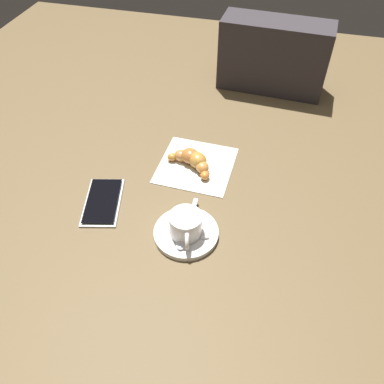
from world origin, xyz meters
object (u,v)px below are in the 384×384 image
at_px(sugar_packet, 202,225).
at_px(saucer, 187,233).
at_px(napkin, 196,165).
at_px(croissant, 193,159).
at_px(teaspoon, 186,232).
at_px(laptop_bag, 273,56).
at_px(espresso_cup, 187,225).
at_px(cell_phone, 103,201).

bearing_deg(sugar_packet, saucer, 108.71).
distance_m(napkin, croissant, 0.02).
bearing_deg(teaspoon, sugar_packet, -47.36).
distance_m(saucer, napkin, 0.20).
height_order(croissant, laptop_bag, laptop_bag).
bearing_deg(espresso_cup, sugar_packet, -43.80).
distance_m(croissant, cell_phone, 0.22).
height_order(sugar_packet, cell_phone, sugar_packet).
relative_size(napkin, laptop_bag, 0.58).
xyz_separation_m(sugar_packet, napkin, (0.18, 0.06, -0.01)).
bearing_deg(saucer, cell_phone, 78.84).
bearing_deg(croissant, cell_phone, 135.84).
distance_m(sugar_packet, cell_phone, 0.22).
bearing_deg(cell_phone, napkin, -45.05).
bearing_deg(croissant, saucer, -168.85).
height_order(napkin, laptop_bag, laptop_bag).
distance_m(teaspoon, laptop_bag, 0.60).
height_order(teaspoon, sugar_packet, teaspoon).
relative_size(espresso_cup, cell_phone, 0.57).
xyz_separation_m(saucer, sugar_packet, (0.02, -0.03, 0.01)).
relative_size(sugar_packet, croissant, 0.60).
bearing_deg(teaspoon, cell_phone, 77.76).
bearing_deg(napkin, saucer, -171.04).
height_order(sugar_packet, laptop_bag, laptop_bag).
bearing_deg(cell_phone, espresso_cup, -102.14).
distance_m(saucer, laptop_bag, 0.60).
distance_m(saucer, croissant, 0.20).
distance_m(napkin, cell_phone, 0.23).
relative_size(sugar_packet, napkin, 0.41).
bearing_deg(sugar_packet, cell_phone, 64.36).
height_order(teaspoon, napkin, teaspoon).
height_order(espresso_cup, cell_phone, espresso_cup).
distance_m(espresso_cup, teaspoon, 0.02).
distance_m(sugar_packet, laptop_bag, 0.57).
relative_size(saucer, cell_phone, 0.85).
height_order(saucer, cell_phone, saucer).
relative_size(saucer, laptop_bag, 0.43).
xyz_separation_m(espresso_cup, cell_phone, (0.04, 0.20, -0.03)).
bearing_deg(saucer, espresso_cup, -159.60).
xyz_separation_m(sugar_packet, croissant, (0.18, 0.06, 0.01)).
bearing_deg(laptop_bag, cell_phone, 65.50).
height_order(saucer, croissant, croissant).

